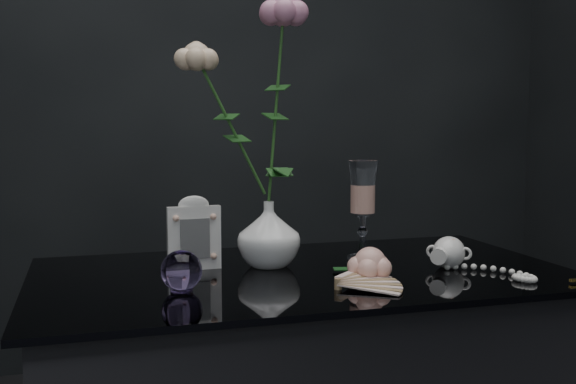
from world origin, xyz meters
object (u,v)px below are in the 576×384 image
object	(u,v)px
wine_glass	(363,210)
picture_frame	(194,233)
vase	(269,234)
paperweight	(181,271)
pearl_jar	(449,251)
loose_rose	(370,264)

from	to	relation	value
wine_glass	picture_frame	size ratio (longest dim) A/B	1.43
vase	picture_frame	size ratio (longest dim) A/B	0.90
wine_glass	paperweight	size ratio (longest dim) A/B	2.94
picture_frame	vase	bearing A→B (deg)	-7.98
paperweight	pearl_jar	bearing A→B (deg)	4.08
vase	pearl_jar	xyz separation A→B (m)	(0.35, -0.11, -0.03)
vase	wine_glass	size ratio (longest dim) A/B	0.63
picture_frame	pearl_jar	xyz separation A→B (m)	(0.50, -0.13, -0.04)
vase	wine_glass	bearing A→B (deg)	3.94
pearl_jar	paperweight	bearing A→B (deg)	-137.51
picture_frame	paperweight	distance (m)	0.18
paperweight	loose_rose	bearing A→B (deg)	-2.90
vase	wine_glass	distance (m)	0.22
wine_glass	pearl_jar	size ratio (longest dim) A/B	0.91
loose_rose	paperweight	bearing A→B (deg)	156.20
loose_rose	pearl_jar	xyz separation A→B (m)	(0.20, 0.06, 0.00)
vase	paperweight	xyz separation A→B (m)	(-0.20, -0.15, -0.03)
picture_frame	paperweight	size ratio (longest dim) A/B	2.06
pearl_jar	wine_glass	bearing A→B (deg)	175.32
wine_glass	paperweight	world-z (taller)	wine_glass
wine_glass	vase	bearing A→B (deg)	-176.06
vase	picture_frame	xyz separation A→B (m)	(-0.15, 0.02, 0.01)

